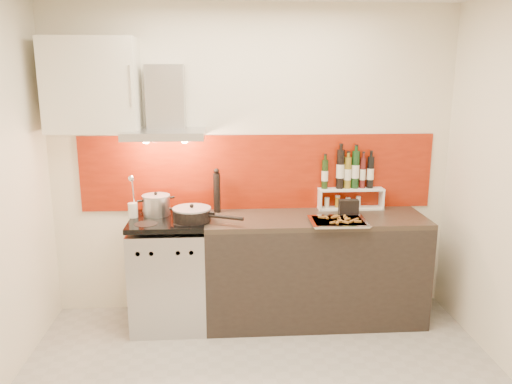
{
  "coord_description": "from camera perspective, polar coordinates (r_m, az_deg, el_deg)",
  "views": [
    {
      "loc": [
        -0.24,
        -2.78,
        2.03
      ],
      "look_at": [
        0.0,
        0.95,
        1.15
      ],
      "focal_mm": 35.0,
      "sensor_mm": 36.0,
      "label": 1
    }
  ],
  "objects": [
    {
      "name": "caddy_box",
      "position": [
        4.18,
        10.53,
        -1.81
      ],
      "size": [
        0.16,
        0.07,
        0.14
      ],
      "primitive_type": "cube",
      "rotation": [
        0.0,
        0.0,
        -0.02
      ],
      "color": "black",
      "rests_on": "counter"
    },
    {
      "name": "baking_tray",
      "position": [
        3.95,
        9.4,
        -3.32
      ],
      "size": [
        0.45,
        0.35,
        0.03
      ],
      "color": "silver",
      "rests_on": "counter"
    },
    {
      "name": "back_wall",
      "position": [
        4.25,
        -0.39,
        3.35
      ],
      "size": [
        3.4,
        0.02,
        2.6
      ],
      "primitive_type": "cube",
      "color": "silver",
      "rests_on": "ground"
    },
    {
      "name": "stock_pot",
      "position": [
        4.15,
        -11.33,
        -1.46
      ],
      "size": [
        0.23,
        0.23,
        0.2
      ],
      "color": "#B7B7BA",
      "rests_on": "range_stove"
    },
    {
      "name": "pepper_mill",
      "position": [
        4.18,
        -4.5,
        0.11
      ],
      "size": [
        0.06,
        0.06,
        0.38
      ],
      "color": "black",
      "rests_on": "counter"
    },
    {
      "name": "upper_cabinet",
      "position": [
        4.13,
        -18.21,
        11.49
      ],
      "size": [
        0.7,
        0.35,
        0.72
      ],
      "primitive_type": "cube",
      "color": "beige",
      "rests_on": "back_wall"
    },
    {
      "name": "step_shelf",
      "position": [
        4.35,
        10.64,
        1.13
      ],
      "size": [
        0.56,
        0.15,
        0.52
      ],
      "color": "white",
      "rests_on": "counter"
    },
    {
      "name": "utensil_jar",
      "position": [
        4.11,
        -13.91,
        -1.5
      ],
      "size": [
        0.08,
        0.12,
        0.37
      ],
      "color": "silver",
      "rests_on": "range_stove"
    },
    {
      "name": "backsplash",
      "position": [
        4.26,
        0.29,
        2.27
      ],
      "size": [
        3.0,
        0.02,
        0.64
      ],
      "primitive_type": "cube",
      "color": "maroon",
      "rests_on": "back_wall"
    },
    {
      "name": "range_stove",
      "position": [
        4.21,
        -9.8,
        -9.11
      ],
      "size": [
        0.6,
        0.6,
        0.91
      ],
      "color": "#B7B7BA",
      "rests_on": "ground"
    },
    {
      "name": "saute_pan",
      "position": [
        3.95,
        -7.25,
        -2.54
      ],
      "size": [
        0.55,
        0.34,
        0.14
      ],
      "color": "black",
      "rests_on": "range_stove"
    },
    {
      "name": "counter",
      "position": [
        4.25,
        6.68,
        -8.65
      ],
      "size": [
        1.8,
        0.6,
        0.9
      ],
      "color": "black",
      "rests_on": "ground"
    },
    {
      "name": "range_hood",
      "position": [
        4.05,
        -10.32,
        8.97
      ],
      "size": [
        0.62,
        0.5,
        0.61
      ],
      "color": "#B7B7BA",
      "rests_on": "back_wall"
    }
  ]
}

